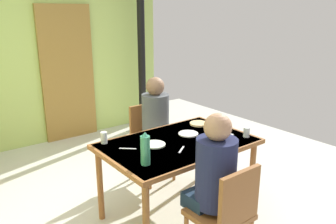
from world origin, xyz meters
TOP-DOWN VIEW (x-y plane):
  - ground_plane at (0.00, 0.00)m, footprint 6.64×6.64m
  - wall_back at (0.00, 2.55)m, footprint 4.11×0.10m
  - door_wooden at (0.46, 2.47)m, footprint 0.80×0.05m
  - stove_pipe_column at (1.60, 2.20)m, footprint 0.12×0.12m
  - dining_table at (0.41, -0.18)m, footprint 1.38×0.90m
  - chair_near_diner at (0.21, -0.98)m, footprint 0.40×0.40m
  - chair_far_diner at (0.65, 0.62)m, footprint 0.40×0.40m
  - person_near_diner at (0.21, -0.84)m, footprint 0.30×0.37m
  - person_far_diner at (0.65, 0.49)m, footprint 0.30×0.37m
  - water_bottle_green_near at (-0.09, -0.39)m, footprint 0.08×0.08m
  - serving_bowl_center at (0.56, -0.46)m, footprint 0.17×0.17m
  - dinner_plate_near_left at (0.19, -0.11)m, footprint 0.20×0.20m
  - dinner_plate_near_right at (0.62, -0.09)m, footprint 0.19×0.19m
  - drinking_glass_by_near_diner at (0.75, -0.50)m, footprint 0.06×0.06m
  - drinking_glass_by_far_diner at (-0.14, 0.21)m, footprint 0.06×0.06m
  - drinking_glass_spare_center at (1.00, -0.48)m, footprint 0.06×0.06m
  - bread_plate_sliced at (0.90, 0.07)m, footprint 0.19×0.19m
  - cutlery_knife_near at (0.32, -0.34)m, footprint 0.13×0.10m
  - cutlery_fork_near at (-0.04, -0.04)m, footprint 0.12×0.11m

SIDE VIEW (x-z plane):
  - ground_plane at x=0.00m, z-range 0.00..0.00m
  - chair_near_diner at x=0.21m, z-range 0.06..0.93m
  - chair_far_diner at x=0.65m, z-range 0.06..0.93m
  - dining_table at x=0.41m, z-range 0.30..1.05m
  - cutlery_knife_near at x=0.32m, z-range 0.75..0.75m
  - cutlery_fork_near at x=-0.04m, z-range 0.75..0.75m
  - dinner_plate_near_left at x=0.19m, z-range 0.75..0.76m
  - dinner_plate_near_right at x=0.62m, z-range 0.75..0.76m
  - bread_plate_sliced at x=0.90m, z-range 0.75..0.77m
  - serving_bowl_center at x=0.56m, z-range 0.75..0.80m
  - person_near_diner at x=0.21m, z-range 0.40..1.17m
  - person_far_diner at x=0.65m, z-range 0.40..1.17m
  - drinking_glass_by_near_diner at x=0.75m, z-range 0.75..0.84m
  - drinking_glass_spare_center at x=1.00m, z-range 0.75..0.84m
  - drinking_glass_by_far_diner at x=-0.14m, z-range 0.75..0.85m
  - water_bottle_green_near at x=-0.09m, z-range 0.74..1.01m
  - door_wooden at x=0.46m, z-range 0.00..2.00m
  - wall_back at x=0.00m, z-range 0.00..2.71m
  - stove_pipe_column at x=1.60m, z-range 0.00..2.71m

